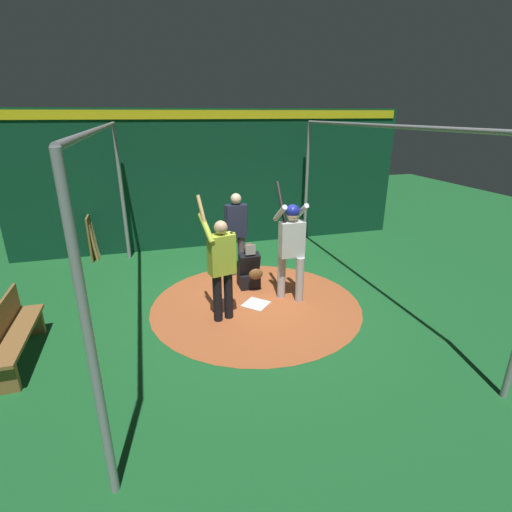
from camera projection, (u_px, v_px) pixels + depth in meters
ground_plane at (256, 305)px, 7.03m from camera, size 25.95×25.95×0.00m
dirt_circle at (256, 304)px, 7.03m from camera, size 3.80×3.80×0.01m
home_plate at (256, 304)px, 7.03m from camera, size 0.59×0.59×0.01m
batter at (291, 243)px, 6.88m from camera, size 0.68×0.49×2.15m
catcher at (249, 270)px, 7.61m from camera, size 0.58×0.40×0.95m
umpire at (236, 230)px, 8.02m from camera, size 0.22×0.49×1.77m
visitor at (221, 264)px, 6.21m from camera, size 0.56×0.56×2.09m
back_wall at (216, 179)px, 9.73m from camera, size 0.23×9.95×3.41m
cage_frame at (256, 183)px, 6.26m from camera, size 6.44×4.63×3.12m
bat_rack at (92, 238)px, 9.13m from camera, size 0.70×0.20×1.05m
bench at (12, 333)px, 5.30m from camera, size 1.66×0.36×0.85m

